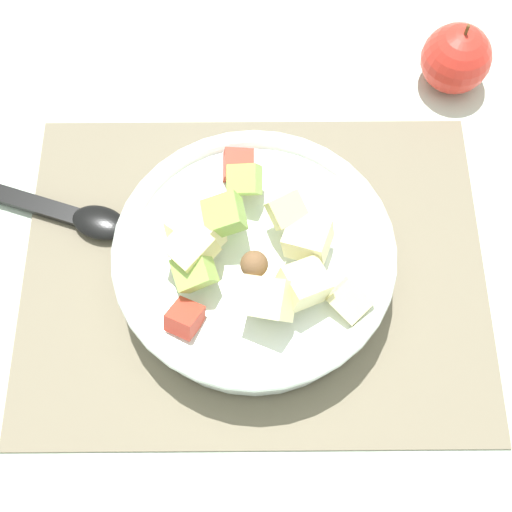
% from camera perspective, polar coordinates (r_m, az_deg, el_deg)
% --- Properties ---
extents(ground_plane, '(2.40, 2.40, 0.00)m').
position_cam_1_polar(ground_plane, '(0.69, -0.41, -1.15)').
color(ground_plane, silver).
extents(placemat, '(0.45, 0.35, 0.01)m').
position_cam_1_polar(placemat, '(0.69, -0.41, -1.05)').
color(placemat, '#756B56').
rests_on(placemat, ground_plane).
extents(salad_bowl, '(0.26, 0.26, 0.11)m').
position_cam_1_polar(salad_bowl, '(0.65, -0.05, -0.24)').
color(salad_bowl, white).
rests_on(salad_bowl, placemat).
extents(serving_spoon, '(0.24, 0.10, 0.01)m').
position_cam_1_polar(serving_spoon, '(0.74, -16.56, 3.73)').
color(serving_spoon, black).
rests_on(serving_spoon, placemat).
extents(whole_apple, '(0.07, 0.07, 0.09)m').
position_cam_1_polar(whole_apple, '(0.81, 15.61, 15.09)').
color(whole_apple, red).
rests_on(whole_apple, ground_plane).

